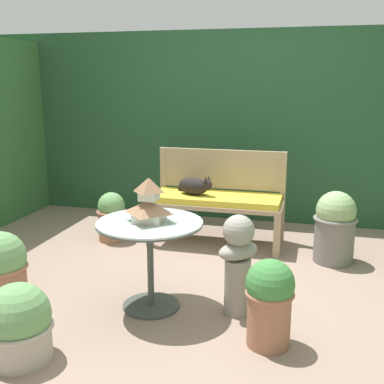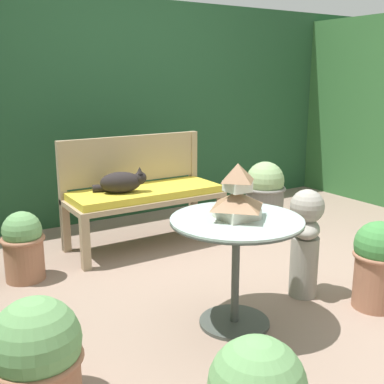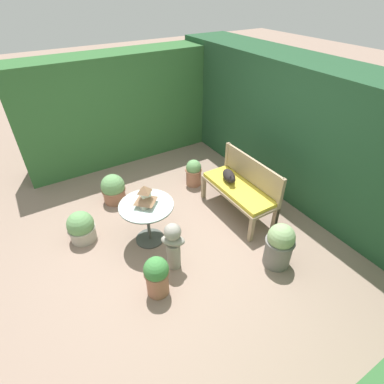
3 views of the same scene
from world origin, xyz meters
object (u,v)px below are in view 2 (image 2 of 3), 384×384
at_px(pagoda_birdhouse, 237,195).
at_px(garden_bust, 305,238).
at_px(potted_plant_path_edge, 23,245).
at_px(cat, 122,182).
at_px(potted_plant_table_near, 377,262).
at_px(garden_bench, 145,197).
at_px(patio_table, 236,242).
at_px(potted_plant_hedge_corner, 265,196).
at_px(potted_plant_table_far, 37,356).

distance_m(pagoda_birdhouse, garden_bust, 0.70).
relative_size(garden_bust, potted_plant_path_edge, 1.43).
xyz_separation_m(cat, potted_plant_table_near, (0.89, -1.68, -0.28)).
distance_m(garden_bench, potted_plant_table_near, 1.83).
relative_size(patio_table, potted_plant_hedge_corner, 1.15).
bearing_deg(garden_bust, potted_plant_path_edge, 92.26).
bearing_deg(garden_bench, potted_plant_hedge_corner, -10.47).
xyz_separation_m(garden_bust, potted_plant_table_near, (0.25, -0.35, -0.10)).
height_order(garden_bench, potted_plant_hedge_corner, potted_plant_hedge_corner).
height_order(garden_bust, potted_plant_path_edge, garden_bust).
distance_m(cat, pagoda_birdhouse, 1.41).
bearing_deg(potted_plant_hedge_corner, garden_bust, -119.58).
height_order(garden_bench, patio_table, patio_table).
xyz_separation_m(potted_plant_table_far, potted_plant_hedge_corner, (2.36, 1.32, 0.09)).
relative_size(pagoda_birdhouse, potted_plant_table_far, 0.62).
bearing_deg(potted_plant_hedge_corner, potted_plant_table_far, -150.70).
height_order(garden_bench, potted_plant_path_edge, same).
distance_m(patio_table, potted_plant_path_edge, 1.53).
xyz_separation_m(patio_table, potted_plant_table_far, (-1.11, -0.11, -0.26)).
bearing_deg(potted_plant_path_edge, potted_plant_hedge_corner, -1.06).
relative_size(cat, potted_plant_path_edge, 0.79).
height_order(potted_plant_path_edge, potted_plant_table_far, potted_plant_table_far).
xyz_separation_m(patio_table, garden_bust, (0.59, 0.07, -0.11)).
xyz_separation_m(pagoda_birdhouse, potted_plant_hedge_corner, (1.24, 1.21, -0.43)).
relative_size(patio_table, potted_plant_table_far, 1.48).
distance_m(potted_plant_table_far, potted_plant_hedge_corner, 2.71).
height_order(garden_bench, cat, cat).
relative_size(cat, garden_bust, 0.55).
relative_size(patio_table, garden_bust, 1.04).
bearing_deg(potted_plant_table_near, garden_bust, 125.33).
bearing_deg(garden_bust, pagoda_birdhouse, 138.10).
bearing_deg(potted_plant_table_near, cat, 117.94).
relative_size(patio_table, potted_plant_path_edge, 1.50).
distance_m(garden_bench, pagoda_birdhouse, 1.46).
distance_m(garden_bench, potted_plant_path_edge, 1.03).
relative_size(garden_bench, potted_plant_path_edge, 2.60).
height_order(potted_plant_table_near, potted_plant_hedge_corner, potted_plant_hedge_corner).
relative_size(garden_bench, cat, 3.28).
bearing_deg(cat, potted_plant_path_edge, -151.66).
height_order(cat, potted_plant_path_edge, cat).
relative_size(potted_plant_table_near, potted_plant_hedge_corner, 0.86).
distance_m(cat, potted_plant_table_far, 1.87).
height_order(pagoda_birdhouse, potted_plant_path_edge, pagoda_birdhouse).
bearing_deg(patio_table, potted_plant_table_near, -18.63).
distance_m(potted_plant_path_edge, potted_plant_hedge_corner, 2.09).
height_order(potted_plant_table_far, potted_plant_hedge_corner, potted_plant_hedge_corner).
distance_m(garden_bench, cat, 0.26).
bearing_deg(garden_bench, patio_table, -96.50).
bearing_deg(garden_bench, potted_plant_path_edge, -170.92).
relative_size(potted_plant_table_far, potted_plant_hedge_corner, 0.78).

